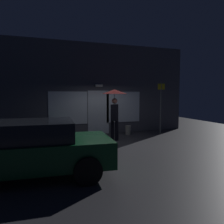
{
  "coord_description": "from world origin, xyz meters",
  "views": [
    {
      "loc": [
        -3.0,
        -8.42,
        2.03
      ],
      "look_at": [
        0.12,
        0.44,
        1.25
      ],
      "focal_mm": 34.86,
      "sensor_mm": 36.0,
      "label": 1
    }
  ],
  "objects_px": {
    "street_sign_post": "(161,105)",
    "parked_car": "(22,149)",
    "person_with_umbrella": "(115,101)",
    "sidewalk_bollard": "(128,130)"
  },
  "relations": [
    {
      "from": "parked_car",
      "to": "sidewalk_bollard",
      "type": "bearing_deg",
      "value": 46.49
    },
    {
      "from": "person_with_umbrella",
      "to": "street_sign_post",
      "type": "relative_size",
      "value": 0.84
    },
    {
      "from": "street_sign_post",
      "to": "parked_car",
      "type": "bearing_deg",
      "value": -147.83
    },
    {
      "from": "person_with_umbrella",
      "to": "street_sign_post",
      "type": "distance_m",
      "value": 2.88
    },
    {
      "from": "person_with_umbrella",
      "to": "street_sign_post",
      "type": "height_order",
      "value": "street_sign_post"
    },
    {
      "from": "street_sign_post",
      "to": "sidewalk_bollard",
      "type": "xyz_separation_m",
      "value": [
        -1.68,
        0.28,
        -1.27
      ]
    },
    {
      "from": "person_with_umbrella",
      "to": "sidewalk_bollard",
      "type": "xyz_separation_m",
      "value": [
        1.09,
        1.01,
        -1.51
      ]
    },
    {
      "from": "person_with_umbrella",
      "to": "sidewalk_bollard",
      "type": "height_order",
      "value": "person_with_umbrella"
    },
    {
      "from": "sidewalk_bollard",
      "to": "street_sign_post",
      "type": "bearing_deg",
      "value": -9.49
    },
    {
      "from": "person_with_umbrella",
      "to": "sidewalk_bollard",
      "type": "bearing_deg",
      "value": 165.73
    }
  ]
}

